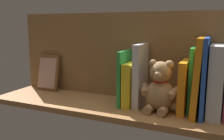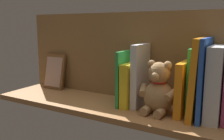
% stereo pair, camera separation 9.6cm
% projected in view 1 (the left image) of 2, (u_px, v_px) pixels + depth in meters
% --- Properties ---
extents(ground_plane, '(1.02, 0.27, 0.02)m').
position_uv_depth(ground_plane, '(112.00, 106.00, 0.98)').
color(ground_plane, '#9E6B3D').
extents(shelf_back_panel, '(1.02, 0.02, 0.36)m').
position_uv_depth(shelf_back_panel, '(123.00, 56.00, 1.05)').
color(shelf_back_panel, olive).
rests_on(shelf_back_panel, ground_plane).
extents(dictionary_thick_white, '(0.05, 0.15, 0.24)m').
position_uv_depth(dictionary_thick_white, '(216.00, 81.00, 0.83)').
color(dictionary_thick_white, silver).
rests_on(dictionary_thick_white, ground_plane).
extents(book_2, '(0.01, 0.17, 0.27)m').
position_uv_depth(book_2, '(205.00, 77.00, 0.84)').
color(book_2, blue).
rests_on(book_2, ground_plane).
extents(book_3, '(0.03, 0.17, 0.27)m').
position_uv_depth(book_3, '(198.00, 77.00, 0.84)').
color(book_3, orange).
rests_on(book_3, ground_plane).
extents(book_4, '(0.01, 0.12, 0.23)m').
position_uv_depth(book_4, '(192.00, 80.00, 0.88)').
color(book_4, green).
rests_on(book_4, ground_plane).
extents(book_5, '(0.02, 0.15, 0.19)m').
position_uv_depth(book_5, '(184.00, 86.00, 0.88)').
color(book_5, orange).
rests_on(book_5, ground_plane).
extents(teddy_bear, '(0.15, 0.12, 0.19)m').
position_uv_depth(teddy_bear, '(160.00, 89.00, 0.89)').
color(teddy_bear, tan).
rests_on(teddy_bear, ground_plane).
extents(book_6, '(0.02, 0.13, 0.24)m').
position_uv_depth(book_6, '(140.00, 75.00, 0.95)').
color(book_6, silver).
rests_on(book_6, ground_plane).
extents(book_7, '(0.03, 0.15, 0.17)m').
position_uv_depth(book_7, '(132.00, 84.00, 0.96)').
color(book_7, yellow).
rests_on(book_7, ground_plane).
extents(book_8, '(0.01, 0.15, 0.21)m').
position_uv_depth(book_8, '(125.00, 77.00, 0.97)').
color(book_8, green).
rests_on(book_8, ground_plane).
extents(picture_frame_leaning, '(0.12, 0.05, 0.17)m').
position_uv_depth(picture_frame_leaning, '(48.00, 73.00, 1.18)').
color(picture_frame_leaning, brown).
rests_on(picture_frame_leaning, ground_plane).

